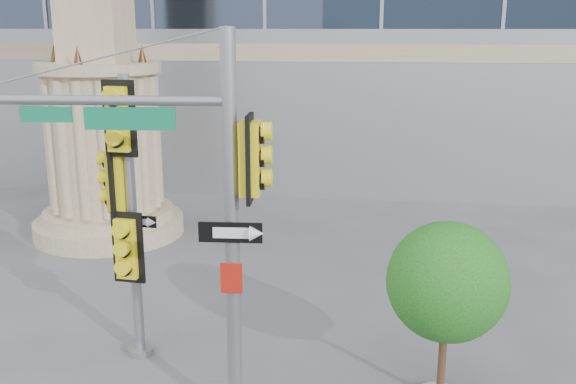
# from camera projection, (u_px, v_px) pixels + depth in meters

# --- Properties ---
(monument) EXTENTS (4.40, 4.40, 16.60)m
(monument) POSITION_uv_depth(u_px,v_px,m) (97.00, 47.00, 18.05)
(monument) COLOR tan
(monument) RESTS_ON ground
(main_signal_pole) EXTENTS (4.72, 0.68, 6.07)m
(main_signal_pole) POSITION_uv_depth(u_px,v_px,m) (156.00, 190.00, 9.30)
(main_signal_pole) COLOR slate
(main_signal_pole) RESTS_ON ground
(secondary_signal_pole) EXTENTS (0.91, 0.73, 5.28)m
(secondary_signal_pole) POSITION_uv_depth(u_px,v_px,m) (125.00, 198.00, 11.42)
(secondary_signal_pole) COLOR slate
(secondary_signal_pole) RESTS_ON ground
(street_tree) EXTENTS (1.99, 1.94, 3.10)m
(street_tree) POSITION_uv_depth(u_px,v_px,m) (449.00, 286.00, 10.24)
(street_tree) COLOR tan
(street_tree) RESTS_ON ground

